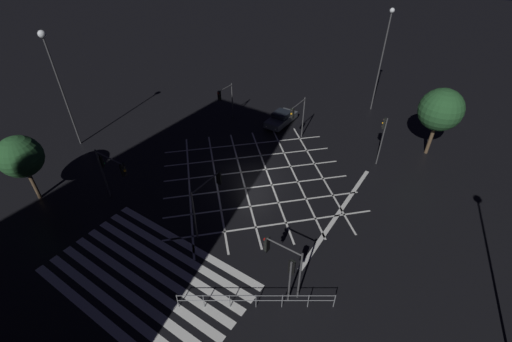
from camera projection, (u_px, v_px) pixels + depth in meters
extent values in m
plane|color=black|center=(256.00, 179.00, 27.79)|extent=(200.00, 200.00, 0.00)
cube|color=silver|center=(185.00, 244.00, 22.20)|extent=(12.06, 0.50, 0.01)
cube|color=silver|center=(175.00, 253.00, 21.60)|extent=(12.06, 0.50, 0.01)
cube|color=silver|center=(164.00, 262.00, 21.00)|extent=(12.06, 0.50, 0.01)
cube|color=silver|center=(153.00, 272.00, 20.39)|extent=(12.06, 0.50, 0.01)
cube|color=silver|center=(141.00, 283.00, 19.79)|extent=(12.06, 0.50, 0.01)
cube|color=silver|center=(129.00, 295.00, 19.19)|extent=(12.06, 0.50, 0.01)
cube|color=silver|center=(115.00, 307.00, 18.59)|extent=(12.06, 0.50, 0.01)
cube|color=silver|center=(101.00, 320.00, 17.98)|extent=(12.06, 0.50, 0.01)
cube|color=silver|center=(271.00, 225.00, 23.56)|extent=(10.52, 10.52, 0.01)
cube|color=silver|center=(189.00, 187.00, 26.95)|extent=(10.52, 10.52, 0.01)
cube|color=silver|center=(264.00, 205.00, 25.25)|extent=(10.52, 10.52, 0.01)
cube|color=silver|center=(217.00, 183.00, 27.29)|extent=(10.52, 10.52, 0.01)
cube|color=silver|center=(259.00, 187.00, 26.95)|extent=(10.52, 10.52, 0.01)
cube|color=silver|center=(243.00, 180.00, 27.62)|extent=(10.52, 10.52, 0.01)
cube|color=silver|center=(254.00, 171.00, 28.64)|extent=(10.52, 10.52, 0.01)
cube|color=silver|center=(269.00, 177.00, 27.96)|extent=(10.52, 10.52, 0.01)
cube|color=silver|center=(249.00, 157.00, 30.33)|extent=(10.52, 10.52, 0.01)
cube|color=silver|center=(294.00, 174.00, 28.30)|extent=(10.52, 10.52, 0.01)
cube|color=silver|center=(245.00, 144.00, 32.03)|extent=(10.52, 10.52, 0.01)
cube|color=silver|center=(319.00, 171.00, 28.63)|extent=(10.52, 10.52, 0.01)
cube|color=silver|center=(339.00, 212.00, 24.57)|extent=(0.30, 12.06, 0.01)
cylinder|color=#424244|center=(232.00, 101.00, 35.32)|extent=(0.11, 0.11, 3.77)
cylinder|color=#424244|center=(225.00, 88.00, 33.61)|extent=(0.09, 2.04, 0.09)
cube|color=black|center=(219.00, 96.00, 33.19)|extent=(0.28, 0.16, 0.90)
sphere|color=red|center=(218.00, 93.00, 32.94)|extent=(0.18, 0.18, 0.18)
sphere|color=black|center=(218.00, 96.00, 33.12)|extent=(0.18, 0.18, 0.18)
sphere|color=black|center=(219.00, 99.00, 33.30)|extent=(0.18, 0.18, 0.18)
cube|color=black|center=(220.00, 96.00, 33.25)|extent=(0.36, 0.02, 0.98)
cylinder|color=#424244|center=(104.00, 176.00, 25.14)|extent=(0.11, 0.11, 3.54)
cube|color=black|center=(101.00, 161.00, 24.48)|extent=(0.28, 0.16, 0.90)
sphere|color=black|center=(101.00, 157.00, 24.38)|extent=(0.18, 0.18, 0.18)
sphere|color=black|center=(103.00, 160.00, 24.55)|extent=(0.18, 0.18, 0.18)
sphere|color=green|center=(104.00, 164.00, 24.73)|extent=(0.18, 0.18, 0.18)
cube|color=black|center=(100.00, 161.00, 24.42)|extent=(0.36, 0.02, 0.98)
cylinder|color=#424244|center=(303.00, 118.00, 31.95)|extent=(0.11, 0.11, 4.08)
cylinder|color=#424244|center=(299.00, 104.00, 30.05)|extent=(0.09, 2.33, 0.09)
cube|color=black|center=(292.00, 113.00, 29.54)|extent=(0.28, 0.16, 0.90)
sphere|color=black|center=(292.00, 111.00, 29.28)|extent=(0.18, 0.18, 0.18)
sphere|color=orange|center=(291.00, 114.00, 29.46)|extent=(0.18, 0.18, 0.18)
sphere|color=black|center=(291.00, 117.00, 29.64)|extent=(0.18, 0.18, 0.18)
cube|color=black|center=(292.00, 113.00, 29.60)|extent=(0.36, 0.02, 0.98)
cylinder|color=#424244|center=(382.00, 142.00, 28.19)|extent=(0.11, 0.11, 4.38)
cube|color=black|center=(384.00, 123.00, 27.25)|extent=(0.16, 0.28, 0.90)
sphere|color=black|center=(384.00, 120.00, 27.12)|extent=(0.18, 0.18, 0.18)
sphere|color=orange|center=(383.00, 123.00, 27.30)|extent=(0.18, 0.18, 0.18)
sphere|color=black|center=(382.00, 126.00, 27.48)|extent=(0.18, 0.18, 0.18)
cube|color=black|center=(386.00, 124.00, 27.21)|extent=(0.02, 0.36, 0.98)
cylinder|color=#424244|center=(103.00, 174.00, 24.75)|extent=(0.11, 0.11, 4.22)
cylinder|color=#424244|center=(109.00, 158.00, 22.96)|extent=(2.80, 0.09, 0.09)
cube|color=black|center=(124.00, 170.00, 22.60)|extent=(0.16, 0.28, 0.90)
sphere|color=black|center=(124.00, 167.00, 22.38)|extent=(0.18, 0.18, 0.18)
sphere|color=orange|center=(125.00, 171.00, 22.55)|extent=(0.18, 0.18, 0.18)
sphere|color=black|center=(126.00, 174.00, 22.73)|extent=(0.18, 0.18, 0.18)
cube|color=black|center=(123.00, 170.00, 22.64)|extent=(0.02, 0.36, 0.98)
cylinder|color=#424244|center=(300.00, 277.00, 18.01)|extent=(0.11, 0.11, 3.62)
cylinder|color=#424244|center=(284.00, 247.00, 17.49)|extent=(2.08, 0.09, 0.09)
cube|color=black|center=(267.00, 244.00, 18.22)|extent=(0.16, 0.28, 0.90)
sphere|color=red|center=(265.00, 239.00, 18.09)|extent=(0.18, 0.18, 0.18)
sphere|color=black|center=(265.00, 243.00, 18.27)|extent=(0.18, 0.18, 0.18)
sphere|color=black|center=(265.00, 247.00, 18.45)|extent=(0.18, 0.18, 0.18)
cube|color=black|center=(268.00, 245.00, 18.18)|extent=(0.02, 0.36, 0.98)
cylinder|color=#424244|center=(194.00, 216.00, 21.46)|extent=(0.11, 0.11, 3.95)
cylinder|color=#424244|center=(205.00, 182.00, 21.24)|extent=(0.09, 2.60, 0.09)
cube|color=black|center=(219.00, 178.00, 22.38)|extent=(0.28, 0.16, 0.90)
sphere|color=black|center=(220.00, 173.00, 22.27)|extent=(0.18, 0.18, 0.18)
sphere|color=orange|center=(220.00, 177.00, 22.45)|extent=(0.18, 0.18, 0.18)
sphere|color=black|center=(220.00, 180.00, 22.63)|extent=(0.18, 0.18, 0.18)
cube|color=black|center=(218.00, 178.00, 22.32)|extent=(0.36, 0.02, 0.98)
cylinder|color=#424244|center=(290.00, 282.00, 17.97)|extent=(0.11, 0.11, 3.21)
cube|color=black|center=(292.00, 267.00, 17.41)|extent=(0.28, 0.16, 0.90)
sphere|color=black|center=(294.00, 262.00, 17.30)|extent=(0.18, 0.18, 0.18)
sphere|color=orange|center=(293.00, 265.00, 17.48)|extent=(0.18, 0.18, 0.18)
sphere|color=black|center=(293.00, 269.00, 17.66)|extent=(0.18, 0.18, 0.18)
cube|color=black|center=(291.00, 268.00, 17.35)|extent=(0.36, 0.02, 0.98)
cylinder|color=#424244|center=(64.00, 95.00, 29.30)|extent=(0.14, 0.14, 9.69)
sphere|color=white|center=(42.00, 34.00, 26.32)|extent=(0.61, 0.61, 0.61)
cylinder|color=#424244|center=(380.00, 65.00, 35.04)|extent=(0.14, 0.14, 9.98)
sphere|color=white|center=(392.00, 10.00, 32.00)|extent=(0.47, 0.47, 0.47)
cylinder|color=brown|center=(34.00, 184.00, 25.12)|extent=(0.26, 0.26, 2.62)
sphere|color=#235128|center=(20.00, 157.00, 23.68)|extent=(2.98, 2.98, 2.98)
cylinder|color=brown|center=(431.00, 139.00, 30.01)|extent=(0.30, 0.30, 2.93)
sphere|color=#235128|center=(441.00, 110.00, 28.35)|extent=(3.57, 3.57, 3.57)
cube|color=#474C51|center=(281.00, 119.00, 34.93)|extent=(1.71, 4.01, 0.62)
cube|color=black|center=(282.00, 114.00, 34.68)|extent=(1.50, 1.68, 0.46)
sphere|color=white|center=(276.00, 129.00, 33.42)|extent=(0.16, 0.16, 0.16)
sphere|color=white|center=(266.00, 126.00, 33.90)|extent=(0.16, 0.16, 0.16)
cylinder|color=black|center=(281.00, 128.00, 33.88)|extent=(0.20, 0.67, 0.67)
cylinder|color=black|center=(268.00, 124.00, 34.53)|extent=(0.20, 0.67, 0.67)
cylinder|color=black|center=(293.00, 118.00, 35.54)|extent=(0.20, 0.67, 0.67)
cylinder|color=black|center=(281.00, 115.00, 36.20)|extent=(0.20, 0.67, 0.67)
cylinder|color=gray|center=(178.00, 301.00, 18.28)|extent=(0.05, 0.05, 1.05)
cylinder|color=gray|center=(204.00, 301.00, 18.28)|extent=(0.05, 0.05, 1.05)
cylinder|color=gray|center=(230.00, 301.00, 18.28)|extent=(0.05, 0.05, 1.05)
cylinder|color=gray|center=(256.00, 301.00, 18.28)|extent=(0.05, 0.05, 1.05)
cylinder|color=gray|center=(282.00, 301.00, 18.28)|extent=(0.05, 0.05, 1.05)
cylinder|color=gray|center=(308.00, 301.00, 18.28)|extent=(0.05, 0.05, 1.05)
cylinder|color=gray|center=(334.00, 301.00, 18.28)|extent=(0.05, 0.05, 1.05)
cylinder|color=gray|center=(256.00, 296.00, 17.99)|extent=(7.00, 4.70, 0.04)
cylinder|color=gray|center=(256.00, 301.00, 18.25)|extent=(7.00, 4.70, 0.04)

